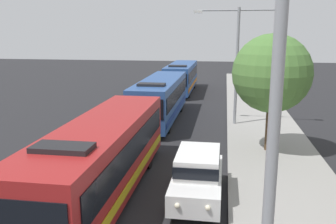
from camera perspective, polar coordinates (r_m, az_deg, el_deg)
bus_lead at (r=14.50m, az=-10.17°, el=-6.76°), size 2.58×11.61×3.21m
bus_second_in_line at (r=26.62m, az=-1.17°, el=2.28°), size 2.58×11.13×3.21m
bus_middle at (r=39.22m, az=2.13°, el=5.59°), size 2.58×10.67×3.21m
white_suv at (r=14.31m, az=4.72°, el=-9.68°), size 1.86×4.54×1.90m
streetlamp_near at (r=5.90m, az=16.48°, el=-0.72°), size 6.52×0.28×8.04m
streetlamp_mid at (r=25.04m, az=10.87°, el=9.04°), size 5.92×0.28×7.87m
roadside_tree at (r=19.68m, az=16.05°, el=5.86°), size 4.12×4.12×6.23m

